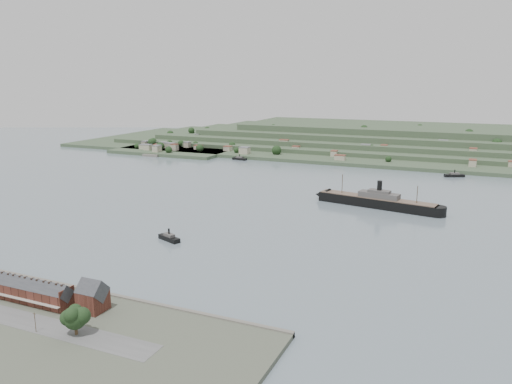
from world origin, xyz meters
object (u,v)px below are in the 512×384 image
at_px(gabled_building, 93,297).
at_px(tugboat, 169,238).
at_px(fig_tree, 75,317).
at_px(terrace_row, 19,288).
at_px(steamship, 373,201).

bearing_deg(gabled_building, tugboat, 105.08).
relative_size(gabled_building, tugboat, 0.81).
bearing_deg(fig_tree, tugboat, 106.54).
bearing_deg(gabled_building, terrace_row, -173.88).
bearing_deg(terrace_row, steamship, 64.70).
xyz_separation_m(steamship, tugboat, (-97.22, -131.98, -2.73)).
bearing_deg(terrace_row, gabled_building, 6.12).
bearing_deg(steamship, tugboat, -126.38).
distance_m(tugboat, fig_tree, 118.70).
xyz_separation_m(gabled_building, fig_tree, (8.17, -18.66, 1.08)).
distance_m(steamship, tugboat, 163.95).
bearing_deg(terrace_row, tugboat, 83.12).
height_order(steamship, fig_tree, steamship).
bearing_deg(steamship, fig_tree, -104.50).
xyz_separation_m(gabled_building, tugboat, (-25.56, 94.90, -6.33)).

